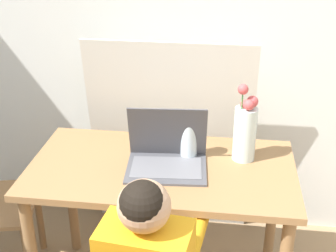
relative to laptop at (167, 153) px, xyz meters
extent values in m
cube|color=silver|center=(0.25, 0.64, 0.48)|extent=(6.40, 0.05, 2.50)
cube|color=olive|center=(-0.02, -0.01, -0.07)|extent=(1.13, 0.61, 0.03)
cylinder|color=olive|center=(-0.54, 0.25, -0.43)|extent=(0.05, 0.05, 0.68)
cylinder|color=olive|center=(0.50, 0.25, -0.43)|extent=(0.05, 0.05, 0.68)
cylinder|color=olive|center=(-0.72, 0.22, -0.56)|extent=(0.04, 0.04, 0.41)
sphere|color=tan|center=(0.01, -0.58, 0.13)|extent=(0.17, 0.17, 0.17)
sphere|color=black|center=(0.01, -0.59, 0.15)|extent=(0.14, 0.14, 0.14)
cylinder|color=orange|center=(0.16, -0.38, -0.13)|extent=(0.08, 0.24, 0.06)
cylinder|color=orange|center=(-0.09, -0.35, -0.13)|extent=(0.08, 0.24, 0.06)
cube|color=#4C4C51|center=(0.00, -0.04, -0.05)|extent=(0.35, 0.28, 0.01)
cube|color=slate|center=(0.00, -0.04, -0.05)|extent=(0.31, 0.20, 0.00)
cube|color=#4C4C51|center=(0.00, 0.05, 0.07)|extent=(0.34, 0.10, 0.24)
cube|color=silver|center=(0.00, 0.06, 0.07)|extent=(0.30, 0.09, 0.21)
cylinder|color=silver|center=(0.32, 0.10, 0.06)|extent=(0.10, 0.10, 0.24)
cylinder|color=#3D7A38|center=(0.34, 0.11, 0.10)|extent=(0.01, 0.01, 0.22)
sphere|color=#CC4C4C|center=(0.34, 0.11, 0.21)|extent=(0.05, 0.05, 0.05)
cylinder|color=#3D7A38|center=(0.32, 0.12, 0.09)|extent=(0.01, 0.01, 0.20)
sphere|color=#CC4C4C|center=(0.32, 0.12, 0.19)|extent=(0.04, 0.04, 0.04)
cylinder|color=#3D7A38|center=(0.30, 0.10, 0.13)|extent=(0.01, 0.01, 0.28)
sphere|color=#CC4C4C|center=(0.30, 0.10, 0.27)|extent=(0.04, 0.04, 0.04)
cylinder|color=#3D7A38|center=(0.33, 0.08, 0.10)|extent=(0.01, 0.01, 0.22)
sphere|color=#CC4C4C|center=(0.33, 0.08, 0.21)|extent=(0.05, 0.05, 0.05)
cylinder|color=silver|center=(0.08, 0.08, 0.04)|extent=(0.07, 0.07, 0.20)
cylinder|color=#262628|center=(0.08, 0.08, 0.15)|extent=(0.04, 0.04, 0.02)
cube|color=silver|center=(-0.05, 0.50, -0.20)|extent=(0.86, 0.17, 1.13)
camera|label=1|loc=(0.23, -1.72, 0.95)|focal=50.00mm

